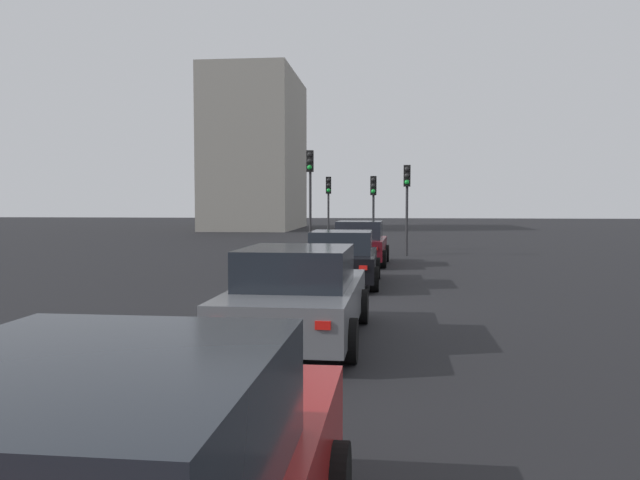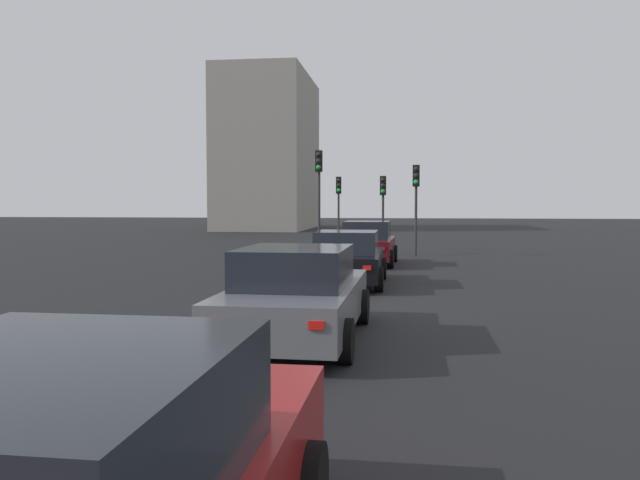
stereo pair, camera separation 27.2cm
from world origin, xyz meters
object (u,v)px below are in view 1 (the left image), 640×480
Objects in this scene: car_maroon_lead at (360,244)px; traffic_light_far_left at (328,196)px; traffic_light_far_right at (310,181)px; car_grey_third at (299,295)px; traffic_light_near_right at (373,197)px; car_black_second at (342,259)px; traffic_light_near_left at (407,191)px.

car_maroon_lead is 1.13× the size of traffic_light_far_left.
car_maroon_lead is 4.90m from traffic_light_far_right.
car_grey_third is at bearing -3.03° from traffic_light_far_left.
car_maroon_lead is at bearing 4.26° from traffic_light_far_left.
traffic_light_near_right is at bearing 145.41° from traffic_light_far_right.
traffic_light_far_right reaches higher than car_black_second.
traffic_light_far_left is at bearing 6.67° from car_black_second.
car_grey_third is 1.38× the size of traffic_light_near_right.
car_grey_third is 1.34× the size of traffic_light_far_left.
car_grey_third is at bearing -179.86° from car_maroon_lead.
traffic_light_far_right is at bearing -81.69° from traffic_light_near_left.
car_grey_third is at bearing 178.38° from car_black_second.
traffic_light_near_left reaches higher than car_grey_third.
traffic_light_near_right is (3.10, 1.47, -0.23)m from traffic_light_near_left.
car_black_second is 7.10m from car_grey_third.
car_maroon_lead is 4.72m from traffic_light_near_left.
traffic_light_far_left is 0.82× the size of traffic_light_far_right.
traffic_light_near_left reaches higher than car_maroon_lead.
traffic_light_near_left is (9.65, -2.05, 2.04)m from car_black_second.
traffic_light_far_right is at bearing 34.32° from car_maroon_lead.
traffic_light_far_right is at bearing -34.54° from traffic_light_near_right.
car_grey_third is 23.58m from traffic_light_far_left.
traffic_light_near_right is (12.75, -0.59, 1.81)m from car_black_second.
car_grey_third is (-7.09, 0.22, 0.02)m from car_black_second.
traffic_light_far_right reaches higher than traffic_light_near_left.
traffic_light_near_right is at bearing -2.46° from car_black_second.
traffic_light_near_right is (6.97, -0.34, 1.77)m from car_maroon_lead.
car_maroon_lead is 0.94× the size of car_black_second.
traffic_light_far_right reaches higher than car_maroon_lead.
car_maroon_lead is 5.79m from car_black_second.
car_maroon_lead is 1.17× the size of traffic_light_near_right.
traffic_light_near_left is (16.75, -2.28, 2.02)m from car_grey_third.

